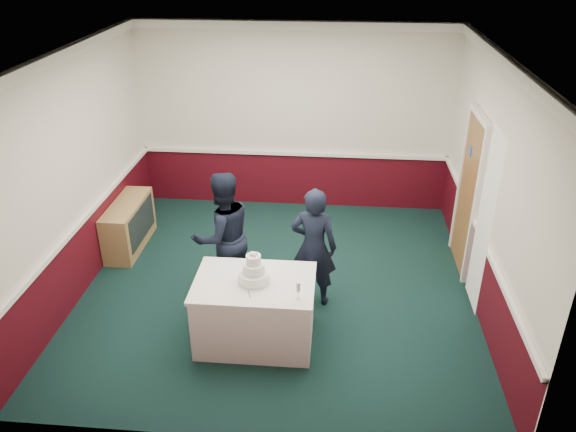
# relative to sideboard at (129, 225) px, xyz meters

# --- Properties ---
(ground) EXTENTS (5.00, 5.00, 0.00)m
(ground) POSITION_rel_sideboard_xyz_m (2.28, -0.85, -0.35)
(ground) COLOR black
(ground) RESTS_ON ground
(room_shell) EXTENTS (5.00, 5.00, 3.00)m
(room_shell) POSITION_rel_sideboard_xyz_m (2.36, -0.24, 1.62)
(room_shell) COLOR silver
(room_shell) RESTS_ON ground
(sideboard) EXTENTS (0.41, 1.20, 0.70)m
(sideboard) POSITION_rel_sideboard_xyz_m (0.00, 0.00, 0.00)
(sideboard) COLOR #A3804F
(sideboard) RESTS_ON ground
(cake_table) EXTENTS (1.32, 0.92, 0.79)m
(cake_table) POSITION_rel_sideboard_xyz_m (2.13, -1.93, 0.05)
(cake_table) COLOR white
(cake_table) RESTS_ON ground
(wedding_cake) EXTENTS (0.35, 0.35, 0.36)m
(wedding_cake) POSITION_rel_sideboard_xyz_m (2.13, -1.93, 0.55)
(wedding_cake) COLOR white
(wedding_cake) RESTS_ON cake_table
(cake_knife) EXTENTS (0.08, 0.21, 0.00)m
(cake_knife) POSITION_rel_sideboard_xyz_m (2.10, -2.13, 0.44)
(cake_knife) COLOR silver
(cake_knife) RESTS_ON cake_table
(champagne_flute) EXTENTS (0.05, 0.05, 0.21)m
(champagne_flute) POSITION_rel_sideboard_xyz_m (2.63, -2.21, 0.58)
(champagne_flute) COLOR silver
(champagne_flute) RESTS_ON cake_table
(person_man) EXTENTS (1.03, 0.99, 1.67)m
(person_man) POSITION_rel_sideboard_xyz_m (1.62, -1.05, 0.49)
(person_man) COLOR black
(person_man) RESTS_ON ground
(person_woman) EXTENTS (0.61, 0.45, 1.55)m
(person_woman) POSITION_rel_sideboard_xyz_m (2.74, -1.11, 0.43)
(person_woman) COLOR black
(person_woman) RESTS_ON ground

